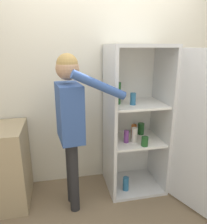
% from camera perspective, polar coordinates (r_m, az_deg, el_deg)
% --- Properties ---
extents(wall_back, '(7.00, 0.06, 2.55)m').
position_cam_1_polar(wall_back, '(2.74, -1.02, 7.44)').
color(wall_back, silver).
rests_on(wall_back, ground_plane).
extents(refrigerator, '(0.97, 1.22, 1.74)m').
position_cam_1_polar(refrigerator, '(2.58, 11.56, -2.90)').
color(refrigerator, silver).
rests_on(refrigerator, ground_plane).
extents(person, '(0.67, 0.52, 1.66)m').
position_cam_1_polar(person, '(2.20, -8.62, -0.58)').
color(person, '#262628').
rests_on(person, ground_plane).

